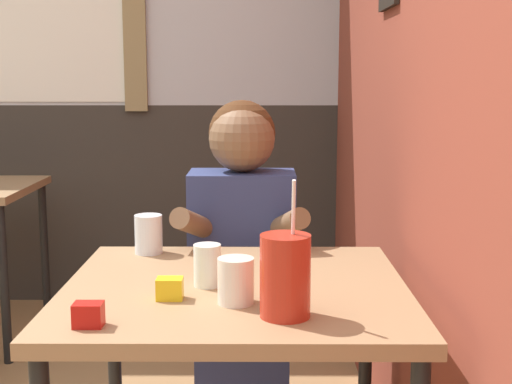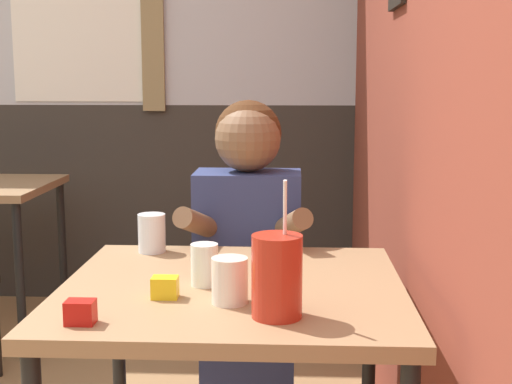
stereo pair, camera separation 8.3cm
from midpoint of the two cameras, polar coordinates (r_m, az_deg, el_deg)
name	(u,v)px [view 1 (the left image)]	position (r m, az deg, el deg)	size (l,w,h in m)	color
brick_wall_right	(387,49)	(2.61, 9.56, 11.18)	(0.08, 4.62, 2.70)	brown
back_wall	(100,58)	(4.02, -12.99, 10.43)	(5.56, 0.09, 2.70)	silver
main_table	(236,315)	(1.79, -3.01, -9.83)	(0.84, 0.79, 0.75)	#93704C
person_seated	(242,270)	(2.34, -2.13, -6.25)	(0.42, 0.41, 1.18)	navy
cocktail_pitcher	(285,276)	(1.51, 0.77, -6.73)	(0.11, 0.11, 0.30)	#B22819
glass_near_pitcher	(149,234)	(2.09, -9.73, -3.35)	(0.08, 0.08, 0.11)	silver
glass_center	(207,265)	(1.75, -5.29, -5.86)	(0.07, 0.07, 0.10)	silver
glass_far_side	(236,281)	(1.61, -3.12, -7.11)	(0.08, 0.08, 0.10)	silver
condiment_ketchup	(88,315)	(1.52, -14.82, -9.48)	(0.06, 0.04, 0.05)	#B7140F
condiment_mustard	(170,289)	(1.66, -8.36, -7.67)	(0.06, 0.04, 0.05)	yellow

